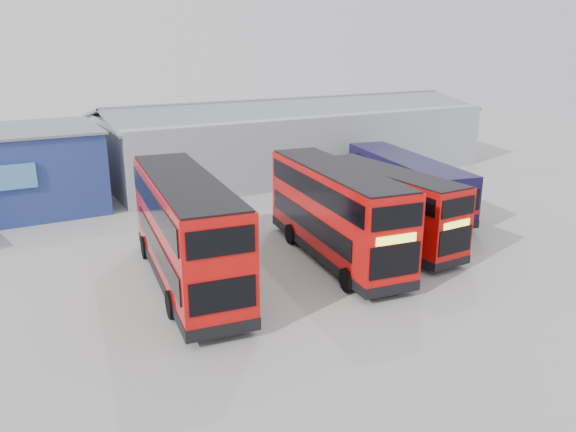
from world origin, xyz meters
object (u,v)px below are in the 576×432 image
at_px(maintenance_shed, 292,138).
at_px(double_decker_left, 187,233).
at_px(double_decker_right, 388,208).
at_px(double_decker_centre, 336,214).
at_px(single_decker_blue, 405,183).

xyz_separation_m(maintenance_shed, double_decker_left, (-15.40, -18.19, -0.22)).
bearing_deg(double_decker_left, double_decker_right, -173.51).
bearing_deg(double_decker_centre, double_decker_right, 13.48).
height_order(double_decker_centre, double_decker_right, double_decker_centre).
bearing_deg(maintenance_shed, double_decker_centre, -113.38).
bearing_deg(double_decker_centre, maintenance_shed, 73.94).
bearing_deg(double_decker_right, single_decker_blue, 40.80).
distance_m(double_decker_centre, single_decker_blue, 10.25).
distance_m(maintenance_shed, double_decker_left, 23.83).
xyz_separation_m(double_decker_centre, single_decker_blue, (8.80, 5.22, -0.66)).
xyz_separation_m(double_decker_left, double_decker_right, (10.83, -0.09, -0.41)).
bearing_deg(single_decker_blue, double_decker_right, 53.93).
distance_m(double_decker_left, double_decker_right, 10.84).
xyz_separation_m(double_decker_right, single_decker_blue, (5.30, 4.84, -0.37)).
relative_size(maintenance_shed, single_decker_blue, 2.50).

